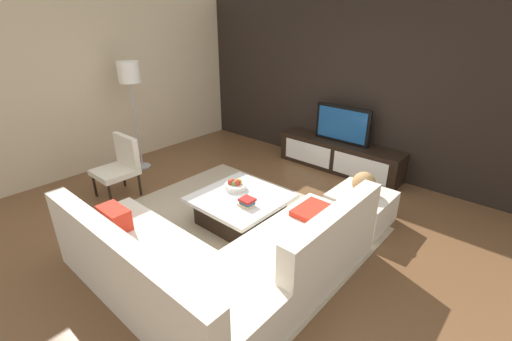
{
  "coord_description": "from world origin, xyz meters",
  "views": [
    {
      "loc": [
        2.54,
        -2.6,
        2.43
      ],
      "look_at": [
        -0.21,
        0.52,
        0.55
      ],
      "focal_mm": 24.35,
      "sensor_mm": 36.0,
      "label": 1
    }
  ],
  "objects_px": {
    "television": "(342,124)",
    "fruit_bowl": "(235,185)",
    "ottoman": "(360,207)",
    "sectional_couch": "(217,261)",
    "accent_chair_near": "(120,163)",
    "floor_lamp": "(130,79)",
    "media_console": "(339,156)",
    "decorative_ball": "(364,183)",
    "coffee_table": "(241,209)",
    "book_stack": "(247,202)"
  },
  "relations": [
    {
      "from": "television",
      "to": "fruit_bowl",
      "type": "xyz_separation_m",
      "value": [
        -0.28,
        -2.2,
        -0.37
      ]
    },
    {
      "from": "ottoman",
      "to": "fruit_bowl",
      "type": "xyz_separation_m",
      "value": [
        -1.3,
        -0.93,
        0.24
      ]
    },
    {
      "from": "sectional_couch",
      "to": "accent_chair_near",
      "type": "xyz_separation_m",
      "value": [
        -2.46,
        0.4,
        0.2
      ]
    },
    {
      "from": "accent_chair_near",
      "to": "floor_lamp",
      "type": "relative_size",
      "value": 0.49
    },
    {
      "from": "fruit_bowl",
      "to": "media_console",
      "type": "bearing_deg",
      "value": 82.69
    },
    {
      "from": "sectional_couch",
      "to": "decorative_ball",
      "type": "relative_size",
      "value": 8.44
    },
    {
      "from": "sectional_couch",
      "to": "coffee_table",
      "type": "relative_size",
      "value": 2.32
    },
    {
      "from": "sectional_couch",
      "to": "decorative_ball",
      "type": "distance_m",
      "value": 2.08
    },
    {
      "from": "ottoman",
      "to": "fruit_bowl",
      "type": "relative_size",
      "value": 2.5
    },
    {
      "from": "sectional_couch",
      "to": "ottoman",
      "type": "xyz_separation_m",
      "value": [
        0.5,
        2.0,
        -0.09
      ]
    },
    {
      "from": "television",
      "to": "accent_chair_near",
      "type": "relative_size",
      "value": 1.09
    },
    {
      "from": "floor_lamp",
      "to": "fruit_bowl",
      "type": "height_order",
      "value": "floor_lamp"
    },
    {
      "from": "television",
      "to": "floor_lamp",
      "type": "distance_m",
      "value": 3.46
    },
    {
      "from": "coffee_table",
      "to": "accent_chair_near",
      "type": "distance_m",
      "value": 1.95
    },
    {
      "from": "media_console",
      "to": "decorative_ball",
      "type": "relative_size",
      "value": 7.4
    },
    {
      "from": "media_console",
      "to": "ottoman",
      "type": "bearing_deg",
      "value": -51.25
    },
    {
      "from": "coffee_table",
      "to": "floor_lamp",
      "type": "height_order",
      "value": "floor_lamp"
    },
    {
      "from": "accent_chair_near",
      "to": "fruit_bowl",
      "type": "bearing_deg",
      "value": 24.55
    },
    {
      "from": "television",
      "to": "sectional_couch",
      "type": "relative_size",
      "value": 0.39
    },
    {
      "from": "accent_chair_near",
      "to": "floor_lamp",
      "type": "distance_m",
      "value": 1.42
    },
    {
      "from": "television",
      "to": "accent_chair_near",
      "type": "distance_m",
      "value": 3.47
    },
    {
      "from": "media_console",
      "to": "accent_chair_near",
      "type": "bearing_deg",
      "value": -124.1
    },
    {
      "from": "fruit_bowl",
      "to": "book_stack",
      "type": "relative_size",
      "value": 1.62
    },
    {
      "from": "floor_lamp",
      "to": "ottoman",
      "type": "bearing_deg",
      "value": 13.73
    },
    {
      "from": "media_console",
      "to": "book_stack",
      "type": "xyz_separation_m",
      "value": [
        0.12,
        -2.42,
        0.18
      ]
    },
    {
      "from": "television",
      "to": "book_stack",
      "type": "relative_size",
      "value": 5.47
    },
    {
      "from": "media_console",
      "to": "fruit_bowl",
      "type": "relative_size",
      "value": 7.54
    },
    {
      "from": "accent_chair_near",
      "to": "book_stack",
      "type": "xyz_separation_m",
      "value": [
        2.06,
        0.45,
        -0.06
      ]
    },
    {
      "from": "ottoman",
      "to": "floor_lamp",
      "type": "bearing_deg",
      "value": -166.27
    },
    {
      "from": "accent_chair_near",
      "to": "fruit_bowl",
      "type": "xyz_separation_m",
      "value": [
        1.66,
        0.67,
        -0.05
      ]
    },
    {
      "from": "media_console",
      "to": "accent_chair_near",
      "type": "height_order",
      "value": "accent_chair_near"
    },
    {
      "from": "coffee_table",
      "to": "ottoman",
      "type": "distance_m",
      "value": 1.52
    },
    {
      "from": "ottoman",
      "to": "fruit_bowl",
      "type": "bearing_deg",
      "value": -144.3
    },
    {
      "from": "television",
      "to": "floor_lamp",
      "type": "xyz_separation_m",
      "value": [
        -2.61,
        -2.15,
        0.71
      ]
    },
    {
      "from": "floor_lamp",
      "to": "television",
      "type": "bearing_deg",
      "value": 39.48
    },
    {
      "from": "floor_lamp",
      "to": "ottoman",
      "type": "relative_size",
      "value": 2.53
    },
    {
      "from": "sectional_couch",
      "to": "decorative_ball",
      "type": "xyz_separation_m",
      "value": [
        0.5,
        2.0,
        0.25
      ]
    },
    {
      "from": "sectional_couch",
      "to": "ottoman",
      "type": "distance_m",
      "value": 2.06
    },
    {
      "from": "sectional_couch",
      "to": "decorative_ball",
      "type": "height_order",
      "value": "sectional_couch"
    },
    {
      "from": "media_console",
      "to": "fruit_bowl",
      "type": "height_order",
      "value": "fruit_bowl"
    },
    {
      "from": "media_console",
      "to": "sectional_couch",
      "type": "relative_size",
      "value": 0.88
    },
    {
      "from": "accent_chair_near",
      "to": "fruit_bowl",
      "type": "height_order",
      "value": "accent_chair_near"
    },
    {
      "from": "accent_chair_near",
      "to": "book_stack",
      "type": "bearing_deg",
      "value": 14.88
    },
    {
      "from": "floor_lamp",
      "to": "book_stack",
      "type": "bearing_deg",
      "value": -5.55
    },
    {
      "from": "coffee_table",
      "to": "floor_lamp",
      "type": "relative_size",
      "value": 0.59
    },
    {
      "from": "coffee_table",
      "to": "book_stack",
      "type": "height_order",
      "value": "book_stack"
    },
    {
      "from": "ottoman",
      "to": "coffee_table",
      "type": "bearing_deg",
      "value": -137.23
    },
    {
      "from": "coffee_table",
      "to": "floor_lamp",
      "type": "bearing_deg",
      "value": 176.69
    },
    {
      "from": "ottoman",
      "to": "book_stack",
      "type": "distance_m",
      "value": 1.48
    },
    {
      "from": "sectional_couch",
      "to": "book_stack",
      "type": "relative_size",
      "value": 13.88
    }
  ]
}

